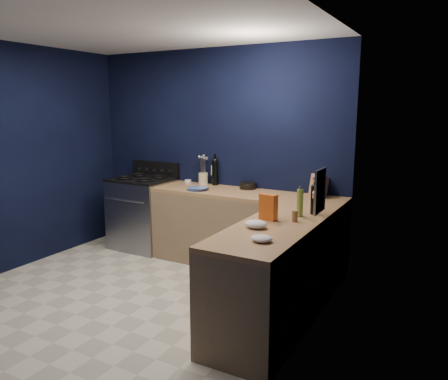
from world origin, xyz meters
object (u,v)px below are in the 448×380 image
Objects in this scene: gas_range at (143,214)px; crouton_bag at (268,207)px; plate_stack at (198,189)px; utensil_crock at (203,179)px; knife_block at (319,186)px.

crouton_bag is at bearing -23.84° from gas_range.
utensil_crock reaches higher than plate_stack.
knife_block is 1.18m from crouton_bag.
utensil_crock is 0.61× the size of knife_block.
crouton_bag reaches higher than plate_stack.
utensil_crock is 1.89m from crouton_bag.
crouton_bag is (1.43, -1.23, 0.04)m from utensil_crock.
knife_block is at bearing 95.65° from crouton_bag.
knife_block is at bearing 12.45° from plate_stack.
plate_stack is 1.66× the size of utensil_crock.
gas_range is 2.51m from crouton_bag.
gas_range is 1.06m from plate_stack.
plate_stack is 1.43m from knife_block.
utensil_crock is at bearing 16.49° from gas_range.
gas_range is 6.21× the size of utensil_crock.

